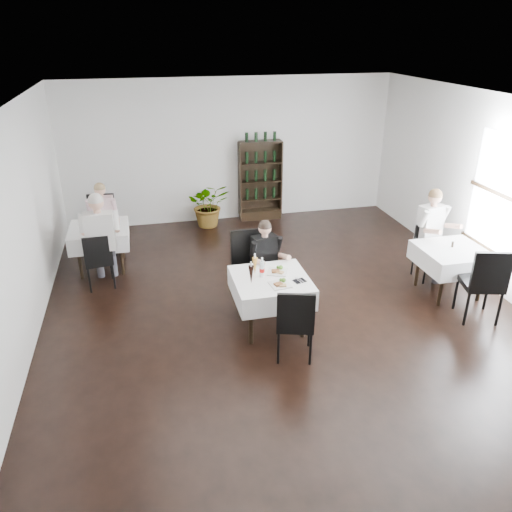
{
  "coord_description": "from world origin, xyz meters",
  "views": [
    {
      "loc": [
        -1.89,
        -5.86,
        3.91
      ],
      "look_at": [
        -0.46,
        0.2,
        1.03
      ],
      "focal_mm": 35.0,
      "sensor_mm": 36.0,
      "label": 1
    }
  ],
  "objects": [
    {
      "name": "diner_main",
      "position": [
        -0.19,
        0.68,
        0.77
      ],
      "size": [
        0.55,
        0.58,
        1.33
      ],
      "color": "#43434B",
      "rests_on": "ground"
    },
    {
      "name": "pilsner_dark",
      "position": [
        -0.6,
        -0.1,
        0.9
      ],
      "size": [
        0.08,
        0.08,
        0.32
      ],
      "color": "black",
      "rests_on": "main_table"
    },
    {
      "name": "potted_tree",
      "position": [
        -0.57,
        4.12,
        0.48
      ],
      "size": [
        0.87,
        0.76,
        0.96
      ],
      "primitive_type": "imported",
      "rotation": [
        0.0,
        0.0,
        -0.02
      ],
      "color": "#305F20",
      "rests_on": "ground"
    },
    {
      "name": "left_chair_near",
      "position": [
        -2.69,
        1.74,
        0.54
      ],
      "size": [
        0.49,
        0.49,
        0.95
      ],
      "color": "black",
      "rests_on": "ground"
    },
    {
      "name": "diner_left_near",
      "position": [
        -2.61,
        1.85,
        0.93
      ],
      "size": [
        0.6,
        0.6,
        1.6
      ],
      "color": "#43434B",
      "rests_on": "ground"
    },
    {
      "name": "pepper_mill",
      "position": [
        2.72,
        0.37,
        0.81
      ],
      "size": [
        0.04,
        0.04,
        0.09
      ],
      "primitive_type": "cylinder",
      "rotation": [
        0.0,
        0.0,
        0.12
      ],
      "color": "black",
      "rests_on": "right_table"
    },
    {
      "name": "main_table",
      "position": [
        -0.3,
        0.0,
        0.62
      ],
      "size": [
        1.03,
        1.03,
        0.77
      ],
      "color": "black",
      "rests_on": "ground"
    },
    {
      "name": "main_chair_near",
      "position": [
        -0.2,
        -0.82,
        0.58
      ],
      "size": [
        0.58,
        0.58,
        1.02
      ],
      "color": "black",
      "rests_on": "ground"
    },
    {
      "name": "left_chair_far",
      "position": [
        -2.69,
        3.29,
        0.62
      ],
      "size": [
        0.53,
        0.53,
        1.08
      ],
      "color": "black",
      "rests_on": "ground"
    },
    {
      "name": "napkin_cutlery",
      "position": [
        0.05,
        -0.18,
        0.78
      ],
      "size": [
        0.19,
        0.18,
        0.02
      ],
      "color": "black",
      "rests_on": "main_table"
    },
    {
      "name": "plate_near",
      "position": [
        -0.23,
        -0.24,
        0.79
      ],
      "size": [
        0.29,
        0.29,
        0.08
      ],
      "color": "white",
      "rests_on": "main_table"
    },
    {
      "name": "room_shell",
      "position": [
        0.0,
        0.0,
        1.5
      ],
      "size": [
        9.0,
        9.0,
        9.0
      ],
      "color": "black",
      "rests_on": "ground"
    },
    {
      "name": "main_chair_far",
      "position": [
        -0.42,
        0.78,
        0.65
      ],
      "size": [
        0.54,
        0.54,
        1.14
      ],
      "color": "black",
      "rests_on": "ground"
    },
    {
      "name": "pilsner_lager",
      "position": [
        -0.49,
        0.14,
        0.9
      ],
      "size": [
        0.08,
        0.08,
        0.33
      ],
      "color": "gold",
      "rests_on": "main_table"
    },
    {
      "name": "diner_right_far",
      "position": [
        2.75,
        0.96,
        0.88
      ],
      "size": [
        0.63,
        0.68,
        1.52
      ],
      "color": "#43434B",
      "rests_on": "ground"
    },
    {
      "name": "right_table",
      "position": [
        2.7,
        0.3,
        0.62
      ],
      "size": [
        0.98,
        0.98,
        0.77
      ],
      "color": "black",
      "rests_on": "ground"
    },
    {
      "name": "left_table",
      "position": [
        -2.7,
        2.5,
        0.62
      ],
      "size": [
        0.98,
        0.98,
        0.77
      ],
      "color": "black",
      "rests_on": "ground"
    },
    {
      "name": "diner_left_far",
      "position": [
        -2.65,
        3.04,
        0.8
      ],
      "size": [
        0.55,
        0.56,
        1.38
      ],
      "color": "#43434B",
      "rests_on": "ground"
    },
    {
      "name": "right_chair_far",
      "position": [
        2.68,
        0.93,
        0.52
      ],
      "size": [
        0.44,
        0.44,
        0.91
      ],
      "color": "black",
      "rests_on": "ground"
    },
    {
      "name": "plate_far",
      "position": [
        -0.17,
        0.14,
        0.79
      ],
      "size": [
        0.34,
        0.34,
        0.08
      ],
      "color": "white",
      "rests_on": "main_table"
    },
    {
      "name": "right_chair_near",
      "position": [
        2.67,
        -0.55,
        0.66
      ],
      "size": [
        0.64,
        0.65,
        1.15
      ],
      "color": "black",
      "rests_on": "ground"
    },
    {
      "name": "coke_bottle",
      "position": [
        -0.41,
        0.07,
        0.88
      ],
      "size": [
        0.07,
        0.07,
        0.28
      ],
      "color": "silver",
      "rests_on": "main_table"
    },
    {
      "name": "wine_shelf",
      "position": [
        0.6,
        4.31,
        0.85
      ],
      "size": [
        0.9,
        0.28,
        1.75
      ],
      "color": "black",
      "rests_on": "ground"
    }
  ]
}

